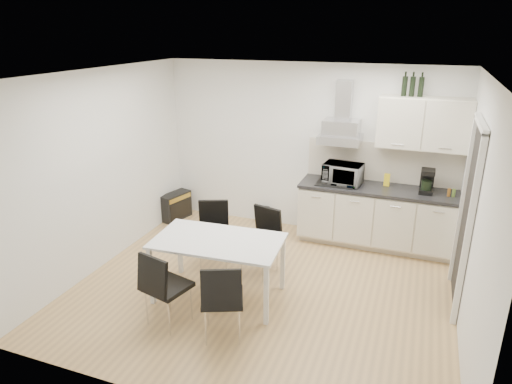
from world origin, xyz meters
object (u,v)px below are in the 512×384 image
at_px(kitchenette, 381,193).
at_px(guitar_amp, 176,206).
at_px(chair_near_left, 168,287).
at_px(floor_speaker, 264,215).
at_px(chair_far_left, 213,235).
at_px(chair_far_right, 259,243).
at_px(chair_near_right, 222,299).
at_px(dining_table, 218,246).

height_order(kitchenette, guitar_amp, kitchenette).
height_order(chair_near_left, floor_speaker, chair_near_left).
relative_size(chair_far_left, guitar_amp, 1.50).
relative_size(chair_far_right, chair_near_left, 1.00).
xyz_separation_m(chair_far_left, chair_near_right, (0.74, -1.34, 0.00)).
relative_size(chair_far_left, chair_far_right, 1.00).
distance_m(chair_far_left, chair_far_right, 0.66).
xyz_separation_m(dining_table, chair_far_right, (0.27, 0.69, -0.23)).
xyz_separation_m(chair_far_left, chair_near_left, (0.10, -1.35, 0.00)).
bearing_deg(dining_table, guitar_amp, 127.86).
height_order(chair_near_left, guitar_amp, chair_near_left).
relative_size(kitchenette, dining_table, 1.64).
bearing_deg(dining_table, floor_speaker, 92.14).
bearing_deg(kitchenette, floor_speaker, 174.87).
bearing_deg(chair_near_left, chair_far_left, 108.55).
distance_m(dining_table, chair_near_left, 0.77).
xyz_separation_m(chair_far_left, guitar_amp, (-1.29, 1.23, -0.21)).
bearing_deg(chair_near_right, dining_table, 95.19).
bearing_deg(chair_far_right, floor_speaker, -57.81).
bearing_deg(chair_near_left, chair_far_right, 82.02).
distance_m(kitchenette, chair_near_left, 3.36).
relative_size(kitchenette, chair_near_right, 2.86).
relative_size(chair_far_right, guitar_amp, 1.50).
bearing_deg(chair_far_left, chair_near_right, 96.72).
bearing_deg(floor_speaker, chair_far_right, -79.18).
height_order(dining_table, guitar_amp, dining_table).
distance_m(chair_near_left, chair_near_right, 0.64).
height_order(chair_near_right, floor_speaker, chair_near_right).
bearing_deg(chair_far_left, dining_table, 97.73).
distance_m(chair_near_right, guitar_amp, 3.29).
bearing_deg(guitar_amp, chair_near_right, -36.75).
distance_m(chair_far_right, chair_near_left, 1.47).
bearing_deg(chair_far_left, chair_far_right, 158.60).
xyz_separation_m(kitchenette, chair_near_right, (-1.27, -2.74, -0.39)).
relative_size(dining_table, chair_near_right, 1.74).
height_order(kitchenette, chair_near_right, kitchenette).
xyz_separation_m(dining_table, chair_near_right, (0.35, -0.67, -0.23)).
bearing_deg(floor_speaker, chair_near_left, -98.05).
distance_m(chair_far_left, floor_speaker, 1.60).
bearing_deg(kitchenette, guitar_amp, -177.18).
distance_m(chair_far_left, chair_near_left, 1.35).
height_order(dining_table, chair_far_right, chair_far_right).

